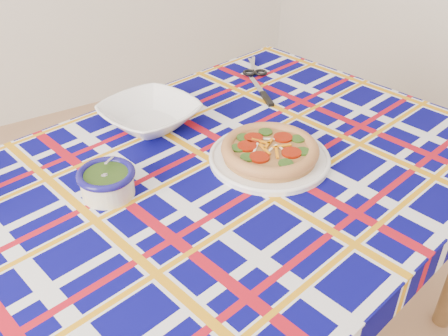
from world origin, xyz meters
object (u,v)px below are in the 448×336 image
dining_table (202,208)px  main_focaccia_plate (270,150)px  pesto_bowl (107,180)px  serving_bowl (150,115)px

dining_table → main_focaccia_plate: main_focaccia_plate is taller
dining_table → main_focaccia_plate: (0.19, -0.01, 0.10)m
pesto_bowl → serving_bowl: bearing=47.7°
dining_table → pesto_bowl: (-0.20, 0.08, 0.11)m
dining_table → serving_bowl: 0.33m
dining_table → pesto_bowl: pesto_bowl is taller
serving_bowl → main_focaccia_plate: bearing=-61.8°
main_focaccia_plate → pesto_bowl: 0.40m
pesto_bowl → serving_bowl: 0.32m
main_focaccia_plate → pesto_bowl: pesto_bowl is taller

